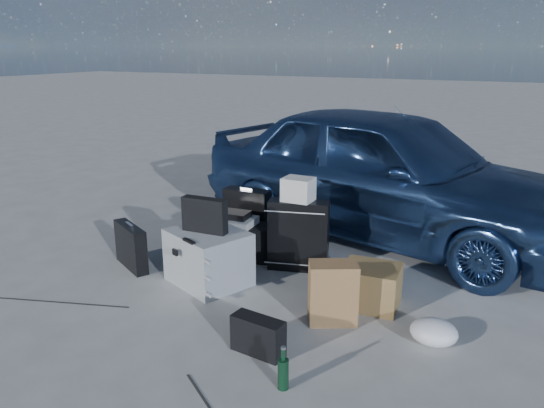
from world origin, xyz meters
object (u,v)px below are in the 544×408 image
(suitcase_left, at_px, (247,218))
(green_bottle, at_px, (283,369))
(cardboard_box, at_px, (371,286))
(car, at_px, (385,172))
(pelican_case, at_px, (209,257))
(briefcase, at_px, (131,246))
(duffel_bag, at_px, (236,241))
(suitcase_right, at_px, (298,235))

(suitcase_left, relative_size, green_bottle, 2.26)
(cardboard_box, distance_m, green_bottle, 1.25)
(car, height_order, green_bottle, car)
(pelican_case, relative_size, briefcase, 1.23)
(car, bearing_deg, briefcase, 150.14)
(briefcase, height_order, duffel_bag, briefcase)
(pelican_case, xyz_separation_m, duffel_bag, (-0.07, 0.57, -0.06))
(car, distance_m, pelican_case, 2.11)
(pelican_case, bearing_deg, duffel_bag, 119.45)
(suitcase_right, bearing_deg, pelican_case, -147.91)
(suitcase_right, height_order, duffel_bag, suitcase_right)
(car, distance_m, suitcase_left, 1.49)
(briefcase, height_order, cardboard_box, briefcase)
(duffel_bag, bearing_deg, cardboard_box, -32.04)
(suitcase_right, bearing_deg, car, 55.25)
(car, xyz_separation_m, green_bottle, (0.20, -2.84, -0.55))
(duffel_bag, bearing_deg, suitcase_right, -14.49)
(briefcase, distance_m, suitcase_right, 1.50)
(pelican_case, height_order, briefcase, pelican_case)
(briefcase, bearing_deg, pelican_case, 31.03)
(pelican_case, distance_m, suitcase_left, 0.88)
(briefcase, bearing_deg, suitcase_left, 81.17)
(pelican_case, height_order, suitcase_left, suitcase_left)
(suitcase_left, bearing_deg, briefcase, -128.85)
(duffel_bag, height_order, cardboard_box, duffel_bag)
(suitcase_right, bearing_deg, briefcase, -169.92)
(car, distance_m, duffel_bag, 1.71)
(briefcase, xyz_separation_m, suitcase_left, (0.68, 0.91, 0.10))
(pelican_case, relative_size, suitcase_right, 0.99)
(car, relative_size, green_bottle, 15.38)
(car, xyz_separation_m, cardboard_box, (0.35, -1.61, -0.52))
(pelican_case, relative_size, green_bottle, 2.40)
(green_bottle, bearing_deg, briefcase, 153.29)
(car, height_order, duffel_bag, car)
(briefcase, distance_m, cardboard_box, 2.14)
(briefcase, distance_m, green_bottle, 2.21)
(car, distance_m, briefcase, 2.61)
(pelican_case, relative_size, suitcase_left, 1.06)
(suitcase_right, xyz_separation_m, duffel_bag, (-0.62, -0.03, -0.15))
(car, height_order, cardboard_box, car)
(car, bearing_deg, suitcase_right, 174.53)
(cardboard_box, bearing_deg, green_bottle, -97.05)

